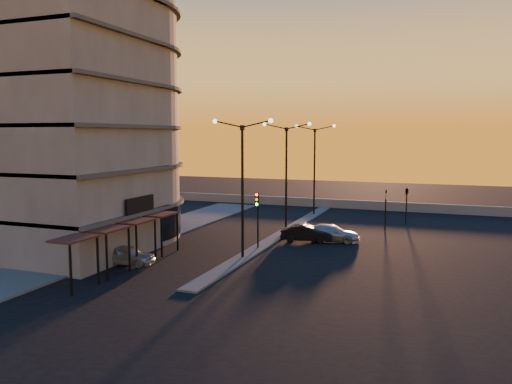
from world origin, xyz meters
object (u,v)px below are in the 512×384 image
object	(u,v)px
streetlamp_mid	(286,168)
car_hatchback	(126,255)
car_sedan	(307,233)
car_wagon	(331,233)
traffic_light_main	(257,211)

from	to	relation	value
streetlamp_mid	car_hatchback	size ratio (longest dim) A/B	2.51
car_sedan	car_wagon	size ratio (longest dim) A/B	0.90
traffic_light_main	car_hatchback	size ratio (longest dim) A/B	1.12
traffic_light_main	car_wagon	size ratio (longest dim) A/B	0.94
car_sedan	streetlamp_mid	bearing A→B (deg)	30.57
traffic_light_main	car_hatchback	world-z (taller)	traffic_light_main
streetlamp_mid	car_hatchback	world-z (taller)	streetlamp_mid
car_hatchback	car_wagon	world-z (taller)	car_wagon
car_sedan	car_hatchback	bearing A→B (deg)	130.25
streetlamp_mid	traffic_light_main	bearing A→B (deg)	-90.00
car_sedan	car_wagon	world-z (taller)	car_sedan
traffic_light_main	car_wagon	bearing A→B (deg)	47.07
car_wagon	car_sedan	bearing A→B (deg)	113.30
car_sedan	car_wagon	xyz separation A→B (m)	(1.81, 0.85, -0.01)
streetlamp_mid	car_wagon	xyz separation A→B (m)	(4.50, -2.29, -4.94)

